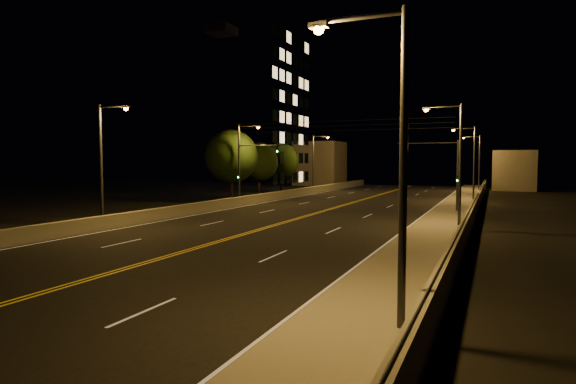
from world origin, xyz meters
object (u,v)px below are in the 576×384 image
at_px(streetlight_4, 104,156).
at_px(tree_1, 259,162).
at_px(streetlight_2, 471,158).
at_px(building_tower, 222,112).
at_px(tree_2, 281,161).
at_px(traffic_signal_right, 445,167).
at_px(streetlight_1, 456,156).
at_px(streetlight_3, 477,159).
at_px(streetlight_6, 315,159).
at_px(tree_0, 231,157).
at_px(streetlight_0, 391,148).
at_px(streetlight_5, 242,158).
at_px(traffic_signal_left, 248,166).

height_order(streetlight_4, tree_1, streetlight_4).
bearing_deg(streetlight_2, building_tower, 164.06).
bearing_deg(tree_2, traffic_signal_right, -41.77).
bearing_deg(streetlight_1, streetlight_4, -158.50).
distance_m(streetlight_3, streetlight_6, 23.25).
xyz_separation_m(building_tower, tree_2, (10.79, -1.12, -7.66)).
bearing_deg(tree_0, streetlight_4, -82.98).
height_order(streetlight_0, tree_0, streetlight_0).
relative_size(streetlight_3, building_tower, 0.32).
relative_size(streetlight_1, streetlight_5, 1.00).
distance_m(streetlight_4, traffic_signal_left, 18.11).
bearing_deg(tree_0, streetlight_1, -28.04).
xyz_separation_m(streetlight_6, building_tower, (-16.07, 1.02, 7.41)).
xyz_separation_m(streetlight_3, traffic_signal_left, (-20.30, -31.70, -0.85)).
bearing_deg(traffic_signal_right, streetlight_6, 131.39).
bearing_deg(streetlight_6, streetlight_0, -68.12).
distance_m(streetlight_1, tree_1, 34.22).
height_order(streetlight_0, streetlight_4, same).
xyz_separation_m(traffic_signal_left, building_tower, (-17.15, 23.60, 8.26)).
distance_m(building_tower, tree_0, 25.54).
distance_m(streetlight_4, building_tower, 45.26).
bearing_deg(streetlight_5, streetlight_4, -90.00).
bearing_deg(tree_2, streetlight_0, -63.36).
height_order(streetlight_2, streetlight_5, same).
distance_m(streetlight_2, tree_2, 28.33).
relative_size(building_tower, tree_2, 3.57).
relative_size(streetlight_4, streetlight_5, 1.00).
distance_m(streetlight_0, tree_2, 59.46).
bearing_deg(streetlight_0, streetlight_6, 111.88).
distance_m(streetlight_1, streetlight_5, 23.76).
bearing_deg(tree_0, tree_1, 99.58).
height_order(traffic_signal_left, building_tower, building_tower).
bearing_deg(traffic_signal_left, streetlight_3, 57.37).
xyz_separation_m(streetlight_4, streetlight_5, (0.00, 18.77, 0.00)).
xyz_separation_m(streetlight_4, tree_2, (-5.28, 40.55, -0.26)).
height_order(traffic_signal_right, building_tower, building_tower).
bearing_deg(tree_1, tree_0, -80.42).
distance_m(streetlight_1, building_tower, 50.62).
xyz_separation_m(streetlight_0, tree_2, (-26.66, 53.15, -0.26)).
height_order(building_tower, tree_2, building_tower).
bearing_deg(traffic_signal_left, streetlight_5, 146.81).
distance_m(streetlight_6, tree_0, 19.61).
height_order(streetlight_1, traffic_signal_left, streetlight_1).
xyz_separation_m(building_tower, tree_1, (11.79, -10.60, -7.84)).
height_order(streetlight_1, streetlight_4, same).
relative_size(streetlight_4, traffic_signal_left, 1.32).
bearing_deg(tree_2, streetlight_4, -82.59).
distance_m(streetlight_0, streetlight_1, 21.02).
xyz_separation_m(streetlight_1, streetlight_3, (0.00, 41.34, 0.00)).
relative_size(traffic_signal_left, tree_0, 0.79).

